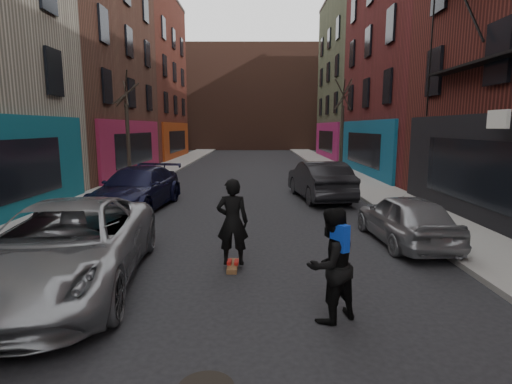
{
  "coord_description": "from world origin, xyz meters",
  "views": [
    {
      "loc": [
        0.48,
        -2.91,
        3.1
      ],
      "look_at": [
        0.47,
        6.24,
        1.6
      ],
      "focal_mm": 28.0,
      "sensor_mm": 36.0,
      "label": 1
    }
  ],
  "objects_px": {
    "tree_right_far": "(342,120)",
    "parked_right_far": "(405,218)",
    "pedestrian": "(331,265)",
    "tree_left_far": "(127,121)",
    "parked_left_end": "(137,188)",
    "skateboard": "(233,266)",
    "parked_left_far": "(66,246)",
    "skateboarder": "(232,222)",
    "parked_right_end": "(319,180)"
  },
  "relations": [
    {
      "from": "pedestrian",
      "to": "skateboarder",
      "type": "bearing_deg",
      "value": -87.02
    },
    {
      "from": "tree_right_far",
      "to": "pedestrian",
      "type": "xyz_separation_m",
      "value": [
        -4.53,
        -20.85,
        -2.59
      ]
    },
    {
      "from": "skateboarder",
      "to": "pedestrian",
      "type": "distance_m",
      "value": 2.95
    },
    {
      "from": "parked_left_end",
      "to": "parked_right_far",
      "type": "xyz_separation_m",
      "value": [
        8.52,
        -4.56,
        -0.11
      ]
    },
    {
      "from": "tree_left_far",
      "to": "skateboard",
      "type": "xyz_separation_m",
      "value": [
        6.16,
        -12.45,
        -3.33
      ]
    },
    {
      "from": "tree_left_far",
      "to": "skateboard",
      "type": "relative_size",
      "value": 8.12
    },
    {
      "from": "pedestrian",
      "to": "parked_left_end",
      "type": "bearing_deg",
      "value": -89.68
    },
    {
      "from": "tree_left_far",
      "to": "parked_left_end",
      "type": "bearing_deg",
      "value": -70.16
    },
    {
      "from": "skateboard",
      "to": "parked_left_end",
      "type": "bearing_deg",
      "value": 122.62
    },
    {
      "from": "parked_left_end",
      "to": "parked_right_end",
      "type": "bearing_deg",
      "value": 22.09
    },
    {
      "from": "parked_left_far",
      "to": "parked_right_end",
      "type": "bearing_deg",
      "value": 49.61
    },
    {
      "from": "tree_right_far",
      "to": "skateboarder",
      "type": "height_order",
      "value": "tree_right_far"
    },
    {
      "from": "tree_left_far",
      "to": "parked_right_far",
      "type": "height_order",
      "value": "tree_left_far"
    },
    {
      "from": "skateboard",
      "to": "pedestrian",
      "type": "distance_m",
      "value": 3.07
    },
    {
      "from": "parked_left_far",
      "to": "skateboard",
      "type": "bearing_deg",
      "value": 11.34
    },
    {
      "from": "tree_right_far",
      "to": "pedestrian",
      "type": "relative_size",
      "value": 3.66
    },
    {
      "from": "parked_left_far",
      "to": "pedestrian",
      "type": "relative_size",
      "value": 3.19
    },
    {
      "from": "parked_right_far",
      "to": "skateboarder",
      "type": "relative_size",
      "value": 2.09
    },
    {
      "from": "tree_left_far",
      "to": "tree_right_far",
      "type": "relative_size",
      "value": 0.96
    },
    {
      "from": "parked_left_far",
      "to": "parked_left_end",
      "type": "distance_m",
      "value": 7.58
    },
    {
      "from": "parked_left_end",
      "to": "skateboarder",
      "type": "distance_m",
      "value": 7.64
    },
    {
      "from": "skateboard",
      "to": "parked_right_far",
      "type": "bearing_deg",
      "value": 24.22
    },
    {
      "from": "tree_right_far",
      "to": "skateboarder",
      "type": "distance_m",
      "value": 19.63
    },
    {
      "from": "pedestrian",
      "to": "parked_right_far",
      "type": "bearing_deg",
      "value": -155.22
    },
    {
      "from": "tree_left_far",
      "to": "tree_right_far",
      "type": "bearing_deg",
      "value": 25.82
    },
    {
      "from": "parked_right_far",
      "to": "skateboard",
      "type": "height_order",
      "value": "parked_right_far"
    },
    {
      "from": "parked_left_end",
      "to": "parked_right_end",
      "type": "distance_m",
      "value": 7.55
    },
    {
      "from": "parked_left_end",
      "to": "parked_right_far",
      "type": "bearing_deg",
      "value": -22.12
    },
    {
      "from": "parked_left_far",
      "to": "parked_right_end",
      "type": "distance_m",
      "value": 11.55
    },
    {
      "from": "tree_left_far",
      "to": "pedestrian",
      "type": "relative_size",
      "value": 3.5
    },
    {
      "from": "parked_right_far",
      "to": "skateboarder",
      "type": "distance_m",
      "value": 4.92
    },
    {
      "from": "parked_left_end",
      "to": "parked_right_far",
      "type": "distance_m",
      "value": 9.66
    },
    {
      "from": "tree_right_far",
      "to": "parked_right_end",
      "type": "height_order",
      "value": "tree_right_far"
    },
    {
      "from": "parked_left_far",
      "to": "skateboarder",
      "type": "relative_size",
      "value": 3.1
    },
    {
      "from": "pedestrian",
      "to": "parked_left_far",
      "type": "bearing_deg",
      "value": -48.08
    },
    {
      "from": "parked_left_far",
      "to": "parked_left_end",
      "type": "relative_size",
      "value": 1.09
    },
    {
      "from": "parked_left_far",
      "to": "tree_right_far",
      "type": "bearing_deg",
      "value": 57.49
    },
    {
      "from": "tree_right_far",
      "to": "parked_right_far",
      "type": "distance_m",
      "value": 16.85
    },
    {
      "from": "skateboard",
      "to": "parked_left_far",
      "type": "bearing_deg",
      "value": -161.0
    },
    {
      "from": "parked_left_end",
      "to": "skateboard",
      "type": "height_order",
      "value": "parked_left_end"
    },
    {
      "from": "pedestrian",
      "to": "tree_left_far",
      "type": "bearing_deg",
      "value": -94.5
    },
    {
      "from": "tree_left_far",
      "to": "parked_right_far",
      "type": "xyz_separation_m",
      "value": [
        10.66,
        -10.51,
        -2.7
      ]
    },
    {
      "from": "tree_left_far",
      "to": "parked_left_end",
      "type": "height_order",
      "value": "tree_left_far"
    },
    {
      "from": "parked_right_end",
      "to": "parked_left_far",
      "type": "bearing_deg",
      "value": 49.01
    },
    {
      "from": "skateboard",
      "to": "skateboarder",
      "type": "xyz_separation_m",
      "value": [
        0.0,
        0.0,
        1.01
      ]
    },
    {
      "from": "parked_right_far",
      "to": "pedestrian",
      "type": "bearing_deg",
      "value": 53.8
    },
    {
      "from": "parked_right_end",
      "to": "skateboarder",
      "type": "relative_size",
      "value": 2.62
    },
    {
      "from": "skateboarder",
      "to": "tree_right_far",
      "type": "bearing_deg",
      "value": -107.77
    },
    {
      "from": "parked_right_far",
      "to": "skateboard",
      "type": "distance_m",
      "value": 4.94
    },
    {
      "from": "tree_right_far",
      "to": "parked_left_end",
      "type": "bearing_deg",
      "value": -130.61
    }
  ]
}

